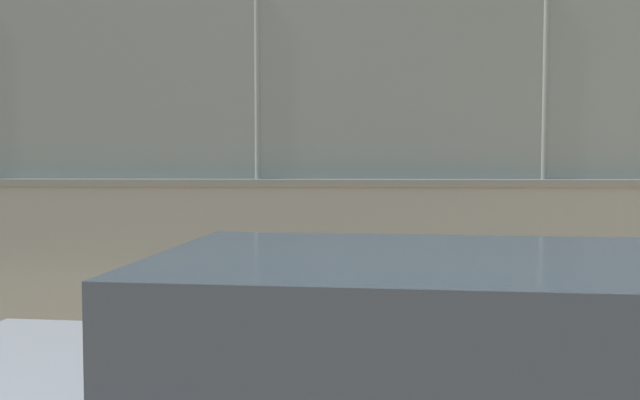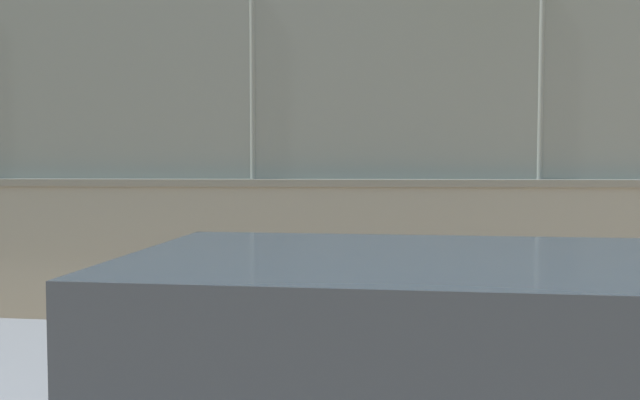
{
  "view_description": "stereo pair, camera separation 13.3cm",
  "coord_description": "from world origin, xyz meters",
  "px_view_note": "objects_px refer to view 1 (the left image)",
  "views": [
    {
      "loc": [
        -0.07,
        18.95,
        1.9
      ],
      "look_at": [
        -0.08,
        6.0,
        1.15
      ],
      "focal_mm": 40.01,
      "sensor_mm": 36.0,
      "label": 1
    },
    {
      "loc": [
        -0.2,
        18.94,
        1.9
      ],
      "look_at": [
        -0.08,
        6.0,
        1.15
      ],
      "focal_mm": 40.01,
      "sensor_mm": 36.0,
      "label": 2
    }
  ],
  "objects_px": {
    "player_near_wall_returning": "(206,194)",
    "sports_ball": "(214,231)",
    "player_baseline_waiting": "(450,198)",
    "player_crossing_court": "(364,211)"
  },
  "relations": [
    {
      "from": "player_crossing_court",
      "to": "player_near_wall_returning",
      "type": "bearing_deg",
      "value": -63.83
    },
    {
      "from": "player_near_wall_returning",
      "to": "sports_ball",
      "type": "relative_size",
      "value": 6.89
    },
    {
      "from": "player_near_wall_returning",
      "to": "sports_ball",
      "type": "bearing_deg",
      "value": 103.48
    },
    {
      "from": "player_baseline_waiting",
      "to": "sports_ball",
      "type": "xyz_separation_m",
      "value": [
        5.96,
        0.6,
        -0.78
      ]
    },
    {
      "from": "player_near_wall_returning",
      "to": "sports_ball",
      "type": "distance_m",
      "value": 2.48
    },
    {
      "from": "player_near_wall_returning",
      "to": "sports_ball",
      "type": "xyz_separation_m",
      "value": [
        -0.55,
        2.28,
        -0.82
      ]
    },
    {
      "from": "player_crossing_court",
      "to": "sports_ball",
      "type": "xyz_separation_m",
      "value": [
        3.38,
        -5.71,
        -0.91
      ]
    },
    {
      "from": "player_crossing_court",
      "to": "player_baseline_waiting",
      "type": "height_order",
      "value": "player_crossing_court"
    },
    {
      "from": "player_crossing_court",
      "to": "player_baseline_waiting",
      "type": "distance_m",
      "value": 6.82
    },
    {
      "from": "player_baseline_waiting",
      "to": "sports_ball",
      "type": "relative_size",
      "value": 6.64
    }
  ]
}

